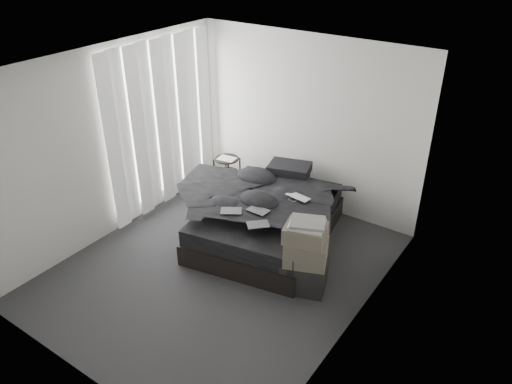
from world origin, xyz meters
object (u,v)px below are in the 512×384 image
Objects in this scene: bed at (267,229)px; side_stand at (227,179)px; box_lower at (304,274)px; laptop at (296,193)px.

side_stand is at bearing 142.28° from bed.
box_lower is (2.09, -1.21, -0.15)m from side_stand.
box_lower is at bearing -44.05° from bed.
laptop is (0.37, 0.12, 0.63)m from bed.
laptop reaches higher than side_stand.
laptop is 1.62m from side_stand.
bed is 0.74m from laptop.
laptop is 1.12m from box_lower.
laptop is at bearing 127.76° from box_lower.
side_stand is (-1.13, 0.58, 0.20)m from bed.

